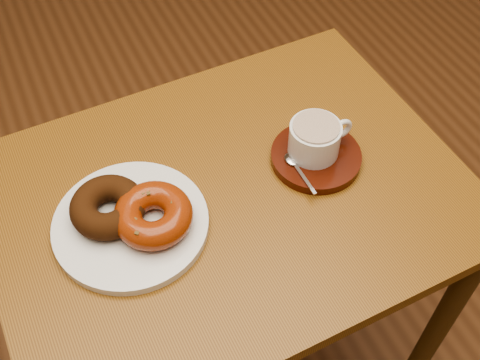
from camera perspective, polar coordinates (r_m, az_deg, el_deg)
name	(u,v)px	position (r m, az deg, el deg)	size (l,w,h in m)	color
ground	(190,338)	(1.61, -4.73, -14.67)	(6.00, 6.00, 0.00)	brown
cafe_table	(230,231)	(1.05, -0.99, -4.88)	(0.77, 0.58, 0.70)	brown
donut_plate	(131,224)	(0.93, -10.31, -4.13)	(0.24, 0.24, 0.01)	silver
donut_cinnamon	(108,207)	(0.92, -12.42, -2.52)	(0.11, 0.11, 0.04)	#371C0B
donut_caramel	(153,215)	(0.90, -8.22, -3.32)	(0.13, 0.13, 0.04)	maroon
saucer	(316,157)	(1.00, 7.21, 2.20)	(0.15, 0.15, 0.02)	#391107
coffee_cup	(315,138)	(0.98, 7.16, 3.96)	(0.11, 0.08, 0.06)	silver
teaspoon	(294,163)	(0.98, 5.12, 1.63)	(0.02, 0.09, 0.01)	silver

